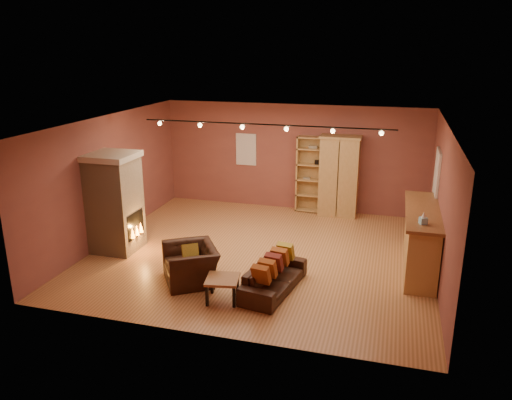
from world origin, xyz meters
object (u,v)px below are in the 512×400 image
(fireplace, at_px, (115,202))
(armchair, at_px, (191,258))
(coffee_table, at_px, (222,281))
(bookcase, at_px, (312,174))
(bar_counter, at_px, (421,239))
(loveseat, at_px, (274,272))
(armoire, at_px, (339,176))

(fireplace, xyz_separation_m, armchair, (2.12, -1.01, -0.60))
(coffee_table, bearing_deg, bookcase, 83.01)
(bookcase, relative_size, coffee_table, 3.13)
(bookcase, xyz_separation_m, bar_counter, (2.66, -3.01, -0.40))
(loveseat, height_order, armchair, armchair)
(bookcase, xyz_separation_m, armchair, (-1.46, -4.75, -0.56))
(armoire, relative_size, armchair, 1.66)
(loveseat, bearing_deg, bar_counter, -46.91)
(loveseat, relative_size, armchair, 1.40)
(bookcase, bearing_deg, armoire, -12.53)
(armoire, relative_size, loveseat, 1.19)
(bookcase, height_order, coffee_table, bookcase)
(armoire, distance_m, bar_counter, 3.48)
(fireplace, distance_m, armoire, 5.59)
(fireplace, bearing_deg, bar_counter, 6.73)
(bar_counter, xyz_separation_m, loveseat, (-2.54, -1.68, -0.27))
(bar_counter, bearing_deg, coffee_table, -145.34)
(bookcase, distance_m, loveseat, 4.74)
(bar_counter, xyz_separation_m, coffee_table, (-3.30, -2.28, -0.26))
(bar_counter, distance_m, coffee_table, 4.03)
(fireplace, xyz_separation_m, bookcase, (3.58, 3.74, -0.04))
(fireplace, xyz_separation_m, coffee_table, (2.94, -1.55, -0.70))
(armoire, height_order, loveseat, armoire)
(bookcase, distance_m, armchair, 5.00)
(armoire, distance_m, armchair, 5.12)
(bar_counter, bearing_deg, loveseat, -146.49)
(bookcase, height_order, bar_counter, bookcase)
(loveseat, bearing_deg, fireplace, 85.23)
(fireplace, relative_size, armchair, 1.69)
(armchair, bearing_deg, coffee_table, 23.10)
(bookcase, height_order, armchair, bookcase)
(armoire, bearing_deg, loveseat, -97.47)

